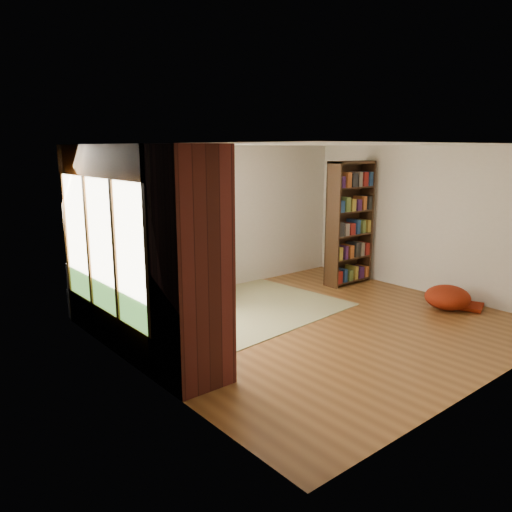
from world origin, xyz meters
TOP-DOWN VIEW (x-y plane):
  - floor at (0.00, 0.00)m, footprint 5.50×5.50m
  - ceiling at (0.00, 0.00)m, footprint 5.50×5.50m
  - wall_back at (0.00, 2.50)m, footprint 5.50×0.04m
  - wall_front at (0.00, -2.50)m, footprint 5.50×0.04m
  - wall_left at (-2.75, 0.00)m, footprint 0.04×5.00m
  - wall_right at (2.75, 0.00)m, footprint 0.04×5.00m
  - windows_back at (-1.20, 2.47)m, footprint 2.82×0.10m
  - windows_left at (-2.72, 1.20)m, footprint 0.10×2.62m
  - roller_blind at (-2.69, 2.03)m, footprint 0.03×0.72m
  - brick_chimney at (-2.40, -0.35)m, footprint 0.70×0.70m
  - sectional_sofa at (-1.95, 1.70)m, footprint 2.20×2.20m
  - area_rug at (-0.68, 1.42)m, footprint 3.83×3.07m
  - bookshelf at (2.14, 1.25)m, footprint 0.99×0.33m
  - pouf at (2.15, -0.81)m, footprint 0.85×0.85m
  - dog_tan at (-1.95, 1.53)m, footprint 0.92×0.62m
  - dog_brindle at (-2.26, 0.88)m, footprint 0.90×0.98m
  - throw_pillows at (-1.86, 1.75)m, footprint 1.98×1.68m

SIDE VIEW (x-z plane):
  - floor at x=0.00m, z-range 0.00..0.00m
  - area_rug at x=-0.68m, z-range 0.00..0.01m
  - pouf at x=2.15m, z-range 0.01..0.40m
  - sectional_sofa at x=-1.95m, z-range -0.10..0.70m
  - dog_brindle at x=-2.26m, z-range 0.54..1.01m
  - dog_tan at x=-1.95m, z-range 0.54..1.02m
  - throw_pillows at x=-1.86m, z-range 0.57..1.02m
  - bookshelf at x=2.14m, z-range 0.00..2.32m
  - wall_back at x=0.00m, z-range 0.00..2.60m
  - wall_front at x=0.00m, z-range 0.00..2.60m
  - wall_left at x=-2.75m, z-range 0.00..2.60m
  - wall_right at x=2.75m, z-range 0.00..2.60m
  - brick_chimney at x=-2.40m, z-range 0.00..2.60m
  - windows_back at x=-1.20m, z-range 0.40..2.30m
  - windows_left at x=-2.72m, z-range 0.40..2.30m
  - roller_blind at x=-2.69m, z-range 1.30..2.20m
  - ceiling at x=0.00m, z-range 2.60..2.60m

